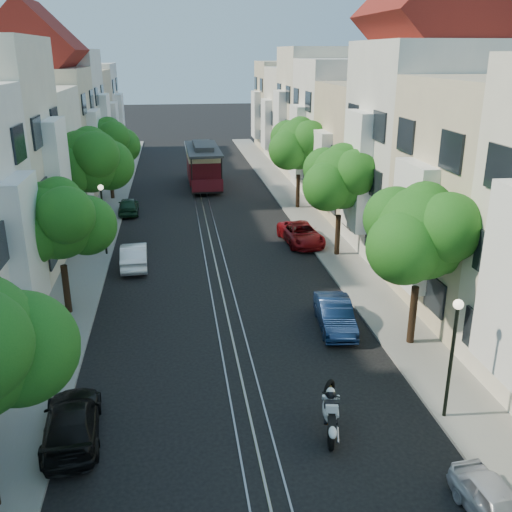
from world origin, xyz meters
name	(u,v)px	position (x,y,z in m)	size (l,w,h in m)	color
ground	(207,223)	(0.00, 28.00, 0.00)	(200.00, 200.00, 0.00)	black
sidewalk_east	(307,218)	(7.25, 28.00, 0.06)	(2.50, 80.00, 0.12)	gray
sidewalk_west	(102,226)	(-7.25, 28.00, 0.06)	(2.50, 80.00, 0.12)	gray
rail_left	(199,223)	(-0.55, 28.00, 0.01)	(0.06, 80.00, 0.02)	gray
rail_slot	(207,223)	(0.00, 28.00, 0.01)	(0.06, 80.00, 0.02)	gray
rail_right	(214,223)	(0.55, 28.00, 0.01)	(0.06, 80.00, 0.02)	gray
lane_line	(207,223)	(0.00, 28.00, 0.00)	(0.08, 80.00, 0.01)	tan
townhouses_east	(373,146)	(11.87, 27.91, 5.18)	(7.75, 72.00, 12.00)	beige
townhouses_west	(21,155)	(-11.87, 27.91, 5.08)	(7.75, 72.00, 11.76)	silver
tree_e_b	(423,235)	(7.26, 8.98, 4.73)	(4.93, 4.08, 6.68)	black
tree_e_c	(342,179)	(7.26, 19.98, 4.60)	(4.84, 3.99, 6.52)	black
tree_e_d	(300,145)	(7.26, 30.98, 4.87)	(5.01, 4.16, 6.85)	black
tree_w_b	(60,222)	(-7.14, 13.98, 4.40)	(4.72, 3.87, 6.27)	black
tree_w_c	(91,162)	(-7.14, 24.98, 5.07)	(5.13, 4.28, 7.09)	black
tree_w_d	(109,143)	(-7.14, 35.98, 4.60)	(4.84, 3.99, 6.52)	black
lamp_east	(453,342)	(6.30, 4.00, 2.85)	(0.32, 0.32, 4.16)	black
lamp_west	(103,209)	(-6.30, 22.00, 2.85)	(0.32, 0.32, 4.16)	black
sportbike_rider	(330,410)	(2.36, 3.76, 0.87)	(0.82, 2.24, 1.58)	black
cable_car	(203,163)	(0.50, 39.97, 2.06)	(2.94, 9.09, 3.48)	black
parked_car_e_near	(497,507)	(5.60, -0.38, 0.53)	(1.25, 3.12, 1.06)	silver
parked_car_e_mid	(335,315)	(4.51, 10.88, 0.65)	(1.37, 3.94, 1.30)	#0D1E41
parked_car_e_far	(301,234)	(5.60, 22.59, 0.63)	(2.10, 4.57, 1.27)	maroon
parked_car_w_near	(72,422)	(-5.60, 4.70, 0.60)	(1.69, 4.15, 1.21)	black
parked_car_w_mid	(134,255)	(-4.56, 19.87, 0.67)	(1.42, 4.06, 1.34)	white
parked_car_w_far	(128,206)	(-5.60, 31.27, 0.62)	(1.46, 3.63, 1.24)	#143321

